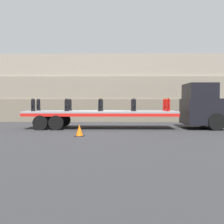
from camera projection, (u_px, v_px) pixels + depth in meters
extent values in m
plane|color=#2D2D30|center=(101.00, 128.00, 17.11)|extent=(120.00, 120.00, 0.00)
cube|color=#706656|center=(105.00, 110.00, 23.90)|extent=(60.00, 3.00, 2.06)
cube|color=gray|center=(105.00, 89.00, 23.97)|extent=(60.00, 3.00, 2.06)
cube|color=gray|center=(105.00, 67.00, 24.03)|extent=(60.00, 3.00, 2.06)
cube|color=black|center=(203.00, 111.00, 16.93)|extent=(2.58, 2.55, 1.73)
cube|color=black|center=(199.00, 91.00, 16.88)|extent=(1.80, 2.35, 1.01)
cube|color=black|center=(213.00, 106.00, 16.90)|extent=(1.03, 2.25, 0.97)
cylinder|color=black|center=(217.00, 122.00, 15.74)|extent=(1.09, 0.28, 1.09)
cylinder|color=black|center=(203.00, 119.00, 18.16)|extent=(1.09, 0.28, 1.09)
cube|color=gray|center=(101.00, 112.00, 17.06)|extent=(10.15, 2.56, 0.12)
cube|color=red|center=(100.00, 115.00, 15.83)|extent=(10.15, 0.08, 0.20)
cube|color=red|center=(102.00, 113.00, 18.31)|extent=(10.15, 0.08, 0.20)
cylinder|color=black|center=(56.00, 123.00, 15.97)|extent=(0.94, 0.30, 0.94)
cylinder|color=black|center=(64.00, 120.00, 18.32)|extent=(0.94, 0.30, 0.94)
cylinder|color=black|center=(40.00, 123.00, 15.98)|extent=(0.94, 0.30, 0.94)
cylinder|color=black|center=(50.00, 120.00, 18.33)|extent=(0.94, 0.30, 0.94)
cylinder|color=black|center=(33.00, 111.00, 16.58)|extent=(0.33, 0.33, 0.03)
cylinder|color=black|center=(33.00, 106.00, 16.57)|extent=(0.27, 0.27, 0.66)
sphere|color=black|center=(33.00, 100.00, 16.55)|extent=(0.25, 0.25, 0.25)
cylinder|color=black|center=(32.00, 105.00, 16.36)|extent=(0.12, 0.14, 0.12)
cylinder|color=black|center=(34.00, 105.00, 16.77)|extent=(0.12, 0.14, 0.12)
cylinder|color=black|center=(38.00, 110.00, 17.70)|extent=(0.33, 0.33, 0.03)
cylinder|color=black|center=(38.00, 106.00, 17.69)|extent=(0.27, 0.27, 0.66)
sphere|color=black|center=(38.00, 100.00, 17.68)|extent=(0.25, 0.25, 0.25)
cylinder|color=black|center=(37.00, 105.00, 17.48)|extent=(0.12, 0.14, 0.12)
cylinder|color=black|center=(39.00, 105.00, 17.89)|extent=(0.12, 0.14, 0.12)
cylinder|color=black|center=(67.00, 111.00, 16.54)|extent=(0.33, 0.33, 0.03)
cylinder|color=black|center=(67.00, 106.00, 16.53)|extent=(0.27, 0.27, 0.66)
sphere|color=black|center=(67.00, 100.00, 16.51)|extent=(0.25, 0.25, 0.25)
cylinder|color=black|center=(66.00, 105.00, 16.32)|extent=(0.12, 0.14, 0.12)
cylinder|color=black|center=(67.00, 105.00, 16.73)|extent=(0.12, 0.14, 0.12)
cylinder|color=black|center=(70.00, 110.00, 17.66)|extent=(0.33, 0.33, 0.03)
cylinder|color=black|center=(70.00, 106.00, 17.65)|extent=(0.27, 0.27, 0.66)
sphere|color=black|center=(70.00, 100.00, 17.63)|extent=(0.25, 0.25, 0.25)
cylinder|color=black|center=(69.00, 105.00, 17.44)|extent=(0.12, 0.14, 0.12)
cylinder|color=black|center=(70.00, 105.00, 17.85)|extent=(0.12, 0.14, 0.12)
cylinder|color=black|center=(100.00, 111.00, 16.50)|extent=(0.33, 0.33, 0.03)
cylinder|color=black|center=(100.00, 106.00, 16.48)|extent=(0.27, 0.27, 0.66)
sphere|color=black|center=(100.00, 100.00, 16.47)|extent=(0.25, 0.25, 0.25)
cylinder|color=black|center=(100.00, 105.00, 16.28)|extent=(0.12, 0.14, 0.12)
cylinder|color=black|center=(100.00, 105.00, 16.69)|extent=(0.12, 0.14, 0.12)
cylinder|color=black|center=(101.00, 110.00, 17.62)|extent=(0.33, 0.33, 0.03)
cylinder|color=black|center=(101.00, 106.00, 17.61)|extent=(0.27, 0.27, 0.66)
sphere|color=black|center=(101.00, 100.00, 17.59)|extent=(0.25, 0.25, 0.25)
cylinder|color=black|center=(101.00, 105.00, 17.40)|extent=(0.12, 0.14, 0.12)
cylinder|color=black|center=(101.00, 105.00, 17.81)|extent=(0.12, 0.14, 0.12)
cylinder|color=black|center=(134.00, 111.00, 16.45)|extent=(0.33, 0.33, 0.03)
cylinder|color=black|center=(134.00, 106.00, 16.44)|extent=(0.27, 0.27, 0.66)
sphere|color=black|center=(134.00, 100.00, 16.43)|extent=(0.25, 0.25, 0.25)
cylinder|color=black|center=(134.00, 105.00, 16.23)|extent=(0.12, 0.14, 0.12)
cylinder|color=black|center=(134.00, 105.00, 16.64)|extent=(0.12, 0.14, 0.12)
cylinder|color=black|center=(133.00, 110.00, 17.58)|extent=(0.33, 0.33, 0.03)
cylinder|color=black|center=(133.00, 106.00, 17.57)|extent=(0.27, 0.27, 0.66)
sphere|color=black|center=(133.00, 100.00, 17.55)|extent=(0.25, 0.25, 0.25)
cylinder|color=black|center=(133.00, 105.00, 17.36)|extent=(0.12, 0.14, 0.12)
cylinder|color=black|center=(133.00, 105.00, 17.77)|extent=(0.12, 0.14, 0.12)
cylinder|color=red|center=(168.00, 111.00, 16.41)|extent=(0.33, 0.33, 0.03)
cylinder|color=red|center=(168.00, 106.00, 16.40)|extent=(0.27, 0.27, 0.66)
sphere|color=red|center=(168.00, 100.00, 16.38)|extent=(0.25, 0.25, 0.25)
cylinder|color=red|center=(169.00, 105.00, 16.19)|extent=(0.12, 0.14, 0.12)
cylinder|color=red|center=(167.00, 105.00, 16.60)|extent=(0.12, 0.14, 0.12)
cylinder|color=red|center=(165.00, 110.00, 17.54)|extent=(0.33, 0.33, 0.03)
cylinder|color=red|center=(165.00, 106.00, 17.52)|extent=(0.27, 0.27, 0.66)
sphere|color=red|center=(165.00, 100.00, 17.51)|extent=(0.25, 0.25, 0.25)
cylinder|color=red|center=(165.00, 105.00, 17.32)|extent=(0.12, 0.14, 0.12)
cylinder|color=red|center=(164.00, 105.00, 17.73)|extent=(0.12, 0.14, 0.12)
cube|color=yellow|center=(101.00, 98.00, 17.03)|extent=(0.05, 2.76, 0.01)
cube|color=yellow|center=(166.00, 98.00, 16.94)|extent=(0.05, 2.76, 0.01)
cube|color=black|center=(79.00, 136.00, 13.17)|extent=(0.49, 0.49, 0.03)
cone|color=orange|center=(79.00, 130.00, 13.16)|extent=(0.38, 0.38, 0.59)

